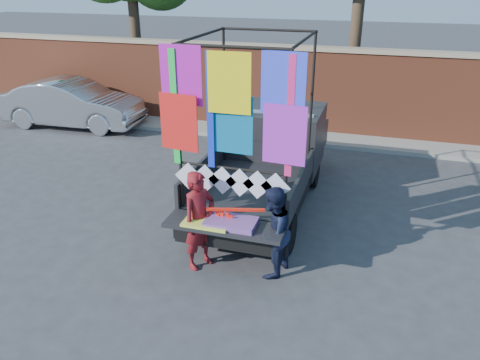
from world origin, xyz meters
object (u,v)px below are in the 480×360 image
(woman, at_px, (200,221))
(man, at_px, (272,233))
(sedan, at_px, (72,103))
(pickup_truck, at_px, (271,155))

(woman, height_order, man, woman)
(sedan, distance_m, man, 10.04)
(woman, xyz_separation_m, man, (1.20, 0.10, -0.08))
(sedan, bearing_deg, woman, -135.26)
(sedan, bearing_deg, man, -130.20)
(pickup_truck, bearing_deg, woman, -98.20)
(sedan, bearing_deg, pickup_truck, -115.76)
(pickup_truck, height_order, woman, pickup_truck)
(sedan, distance_m, woman, 9.18)
(woman, relative_size, man, 1.10)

